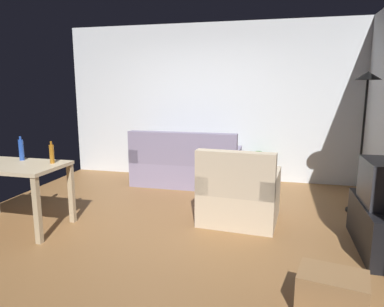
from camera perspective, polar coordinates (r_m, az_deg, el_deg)
ground_plane at (r=4.45m, az=-2.83°, el=-10.80°), size 5.20×4.40×0.02m
wall_rear at (r=6.28m, az=2.83°, el=8.27°), size 5.20×0.10×2.70m
couch at (r=5.88m, az=-0.97°, el=-2.15°), size 1.76×0.84×0.92m
tv_stand at (r=4.06m, az=28.42°, el=-10.49°), size 0.44×1.10×0.48m
torchiere_lamp at (r=4.93m, az=26.37°, el=7.22°), size 0.32×0.32×1.81m
desk at (r=4.52m, az=-27.33°, el=-2.88°), size 1.21×0.71×0.76m
potted_plant at (r=6.01m, az=10.66°, el=-1.85°), size 0.36×0.36×0.57m
armchair at (r=4.32m, az=7.64°, el=-6.87°), size 0.97×0.91×0.92m
storage_box at (r=2.93m, az=21.78°, el=-20.26°), size 0.54×0.43×0.30m
bottle_blue at (r=4.64m, az=-26.00°, el=0.57°), size 0.06×0.06×0.29m
bottle_amber at (r=4.32m, az=-21.83°, el=-0.03°), size 0.05×0.05×0.26m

